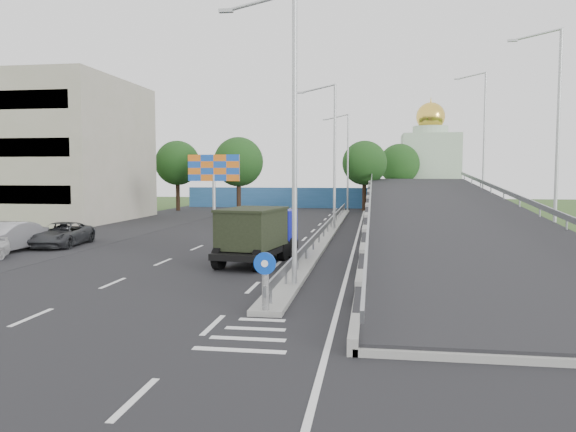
% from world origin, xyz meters
% --- Properties ---
extents(ground, '(160.00, 160.00, 0.00)m').
position_xyz_m(ground, '(0.00, 0.00, 0.00)').
color(ground, '#2D4C1E').
rests_on(ground, ground).
extents(road_surface, '(26.00, 90.00, 0.04)m').
position_xyz_m(road_surface, '(-3.00, 20.00, 0.00)').
color(road_surface, black).
rests_on(road_surface, ground).
extents(parking_strip, '(8.00, 90.00, 0.05)m').
position_xyz_m(parking_strip, '(-16.00, 20.00, 0.00)').
color(parking_strip, black).
rests_on(parking_strip, ground).
extents(median, '(1.00, 44.00, 0.20)m').
position_xyz_m(median, '(0.00, 24.00, 0.10)').
color(median, gray).
rests_on(median, ground).
extents(overpass_ramp, '(10.00, 50.00, 3.50)m').
position_xyz_m(overpass_ramp, '(7.50, 24.00, 1.75)').
color(overpass_ramp, gray).
rests_on(overpass_ramp, ground).
extents(median_guardrail, '(0.09, 44.00, 0.71)m').
position_xyz_m(median_guardrail, '(0.00, 24.00, 0.75)').
color(median_guardrail, gray).
rests_on(median_guardrail, median).
extents(sign_bollard, '(0.64, 0.23, 1.67)m').
position_xyz_m(sign_bollard, '(0.00, 2.17, 1.03)').
color(sign_bollard, black).
rests_on(sign_bollard, median).
extents(lamp_post_near, '(2.74, 0.18, 10.08)m').
position_xyz_m(lamp_post_near, '(0.11, 6.00, 5.81)').
color(lamp_post_near, '#B2B5B7').
rests_on(lamp_post_near, median).
extents(lamp_post_mid, '(2.74, 0.18, 10.08)m').
position_xyz_m(lamp_post_mid, '(0.11, 26.00, 5.81)').
color(lamp_post_mid, '#B2B5B7').
rests_on(lamp_post_mid, median).
extents(lamp_post_far, '(2.74, 0.18, 10.08)m').
position_xyz_m(lamp_post_far, '(0.11, 46.00, 5.81)').
color(lamp_post_far, '#B2B5B7').
rests_on(lamp_post_far, median).
extents(blue_wall, '(30.00, 0.50, 2.40)m').
position_xyz_m(blue_wall, '(-4.00, 52.00, 1.20)').
color(blue_wall, '#25568B').
rests_on(blue_wall, ground).
extents(church, '(7.00, 7.00, 13.80)m').
position_xyz_m(church, '(10.00, 60.00, 5.31)').
color(church, '#B2CCAD').
rests_on(church, ground).
extents(billboard, '(4.00, 0.24, 5.50)m').
position_xyz_m(billboard, '(-9.00, 28.00, 4.19)').
color(billboard, '#B2B5B7').
rests_on(billboard, ground).
extents(tree_left_mid, '(4.80, 4.80, 7.60)m').
position_xyz_m(tree_left_mid, '(-10.00, 40.00, 5.18)').
color(tree_left_mid, black).
rests_on(tree_left_mid, ground).
extents(tree_median_far, '(4.80, 4.80, 7.60)m').
position_xyz_m(tree_median_far, '(2.00, 48.00, 5.18)').
color(tree_median_far, black).
rests_on(tree_median_far, ground).
extents(tree_left_far, '(4.80, 4.80, 7.60)m').
position_xyz_m(tree_left_far, '(-18.00, 45.00, 5.18)').
color(tree_left_far, black).
rests_on(tree_left_far, ground).
extents(tree_ramp_far, '(4.80, 4.80, 7.60)m').
position_xyz_m(tree_ramp_far, '(6.00, 55.00, 5.18)').
color(tree_ramp_far, black).
rests_on(tree_ramp_far, ground).
extents(dump_truck, '(3.03, 6.06, 2.56)m').
position_xyz_m(dump_truck, '(-2.17, 11.62, 1.41)').
color(dump_truck, black).
rests_on(dump_truck, ground).
extents(parked_car_b, '(2.03, 4.88, 1.57)m').
position_xyz_m(parked_car_b, '(-15.70, 12.89, 0.78)').
color(parked_car_b, '#97969B').
rests_on(parked_car_b, ground).
extents(parked_car_c, '(2.73, 5.04, 1.34)m').
position_xyz_m(parked_car_c, '(-14.25, 15.62, 0.67)').
color(parked_car_c, '#2C2E31').
rests_on(parked_car_c, ground).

